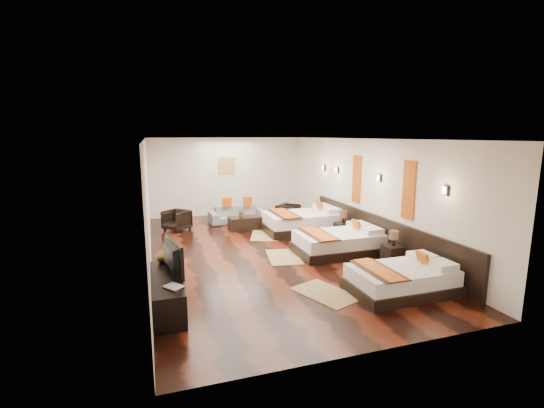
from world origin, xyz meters
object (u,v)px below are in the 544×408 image
object	(u,v)px
bed_mid	(339,242)
figurine	(164,254)
tv	(168,257)
sofa	(238,214)
table_plant	(241,212)
bed_far	(304,221)
armchair_right	(288,213)
tv_console	(167,292)
bed_near	(402,279)
armchair_left	(177,220)
nightstand_a	(393,253)
nightstand_b	(343,229)
book	(168,289)
coffee_table	(245,223)

from	to	relation	value
bed_mid	figurine	bearing A→B (deg)	-166.67
tv	sofa	bearing A→B (deg)	-35.05
figurine	table_plant	world-z (taller)	figurine
bed_far	tv	xyz separation A→B (m)	(-4.15, -3.88, 0.53)
bed_mid	armchair_right	size ratio (longest dim) A/B	3.16
bed_far	tv_console	xyz separation A→B (m)	(-4.20, -4.03, -0.03)
bed_near	armchair_left	size ratio (longest dim) A/B	2.77
armchair_right	table_plant	size ratio (longest dim) A/B	2.28
bed_mid	nightstand_a	world-z (taller)	bed_mid
bed_near	sofa	xyz separation A→B (m)	(-1.64, 6.55, 0.02)
bed_mid	nightstand_a	bearing A→B (deg)	-56.27
tv_console	tv	world-z (taller)	tv
nightstand_a	armchair_left	distance (m)	6.45
nightstand_b	nightstand_a	bearing A→B (deg)	-90.00
tv_console	figurine	world-z (taller)	figurine
book	armchair_right	distance (m)	7.24
nightstand_b	coffee_table	world-z (taller)	nightstand_b
book	coffee_table	bearing A→B (deg)	64.61
bed_mid	sofa	xyz separation A→B (m)	(-1.64, 4.09, -0.00)
bed_far	tv_console	world-z (taller)	bed_far
figurine	table_plant	xyz separation A→B (m)	(2.46, 4.08, -0.16)
tv	bed_near	bearing A→B (deg)	-112.69
armchair_right	tv_console	bearing A→B (deg)	-170.38
tv	table_plant	world-z (taller)	tv
armchair_left	table_plant	bearing A→B (deg)	34.06
bed_near	bed_mid	xyz separation A→B (m)	(0.00, 2.46, 0.03)
bed_near	tv	size ratio (longest dim) A/B	1.91
bed_near	nightstand_a	xyz separation A→B (m)	(0.75, 1.34, 0.03)
figurine	coffee_table	world-z (taller)	figurine
bed_far	tv_console	bearing A→B (deg)	-136.17
bed_mid	armchair_right	xyz separation A→B (m)	(-0.02, 3.56, 0.03)
coffee_table	armchair_right	bearing A→B (deg)	17.75
nightstand_b	book	size ratio (longest dim) A/B	2.76
nightstand_a	table_plant	size ratio (longest dim) A/B	2.69
nightstand_a	tv	size ratio (longest dim) A/B	0.79
tv	figurine	size ratio (longest dim) A/B	3.19
bed_near	book	bearing A→B (deg)	178.48
table_plant	coffee_table	bearing A→B (deg)	-22.04
figurine	table_plant	bearing A→B (deg)	58.96
armchair_left	coffee_table	size ratio (longest dim) A/B	0.70
nightstand_b	sofa	size ratio (longest dim) A/B	0.43
bed_far	coffee_table	size ratio (longest dim) A/B	2.35
bed_mid	book	size ratio (longest dim) A/B	7.27
tv	armchair_left	size ratio (longest dim) A/B	1.45
bed_mid	book	world-z (taller)	bed_mid
tv_console	armchair_right	world-z (taller)	armchair_right
book	nightstand_b	bearing A→B (deg)	35.60
figurine	sofa	xyz separation A→B (m)	(2.56, 5.09, -0.43)
tv	sofa	distance (m)	6.27
bed_mid	tv	bearing A→B (deg)	-158.55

